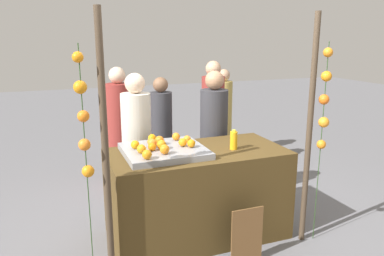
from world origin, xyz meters
The scene contains 29 objects.
ground_plane centered at (0.00, 0.00, 0.00)m, with size 24.00×24.00×0.00m, color slate.
stall_counter centered at (0.00, 0.00, 0.46)m, with size 1.77×0.87×0.91m, color #4C3819.
orange_tray centered at (-0.34, 0.02, 0.94)m, with size 0.77×0.69×0.06m, color gray.
orange_0 centered at (-0.39, 0.27, 1.02)m, with size 0.08×0.08×0.08m, color orange.
orange_1 centered at (-0.43, 0.15, 1.01)m, with size 0.07×0.07×0.07m, color orange.
orange_2 centered at (-0.35, 0.14, 1.02)m, with size 0.09×0.09×0.09m, color orange.
orange_3 centered at (-0.58, -0.07, 1.02)m, with size 0.09×0.09×0.09m, color orange.
orange_4 centered at (-0.39, -0.16, 1.02)m, with size 0.09×0.09×0.09m, color orange.
orange_5 centered at (-0.14, 0.24, 1.01)m, with size 0.08×0.08×0.08m, color orange.
orange_6 centered at (-0.06, 0.13, 1.01)m, with size 0.07×0.07×0.07m, color orange.
orange_7 centered at (-0.37, -0.01, 1.02)m, with size 0.09×0.09×0.09m, color orange.
orange_8 centered at (-0.47, -0.03, 1.01)m, with size 0.08×0.08×0.08m, color orange.
orange_9 centered at (-0.60, 0.09, 1.02)m, with size 0.08×0.08×0.08m, color orange.
orange_10 centered at (-0.15, 0.01, 1.02)m, with size 0.08×0.08×0.08m, color orange.
orange_11 centered at (-0.58, -0.25, 1.02)m, with size 0.09×0.09×0.09m, color orange.
orange_12 centered at (-0.09, -0.05, 1.01)m, with size 0.08×0.08×0.08m, color orange.
orange_13 centered at (-0.44, 0.08, 1.02)m, with size 0.09×0.09×0.09m, color orange.
juice_bottle centered at (0.36, -0.08, 1.01)m, with size 0.07×0.07×0.20m.
chalkboard_sign centered at (0.22, -0.64, 0.26)m, with size 0.31×0.03×0.55m.
vendor_left centered at (-0.46, 0.69, 0.76)m, with size 0.33×0.33×1.64m.
vendor_right centered at (0.47, 0.65, 0.76)m, with size 0.33×0.33×1.64m.
crowd_person_0 centered at (1.40, 2.34, 0.69)m, with size 0.30×0.30×1.49m.
crowd_person_1 centered at (-0.47, 1.67, 0.76)m, with size 0.33×0.33×1.63m.
crowd_person_2 centered at (0.93, 1.70, 0.78)m, with size 0.34×0.34×1.68m.
crowd_person_3 centered at (0.06, 1.48, 0.70)m, with size 0.30×0.30×1.50m.
canopy_post_left centered at (-0.96, -0.47, 1.12)m, with size 0.06×0.06×2.25m, color #473828.
canopy_post_right centered at (0.96, -0.47, 1.12)m, with size 0.06×0.06×2.25m, color #473828.
garland_strand_left centered at (-1.11, -0.48, 1.41)m, with size 0.11×0.11×1.98m.
garland_strand_right centered at (1.08, -0.51, 1.43)m, with size 0.11×0.11×1.98m.
Camera 1 is at (-1.35, -3.37, 2.04)m, focal length 35.65 mm.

